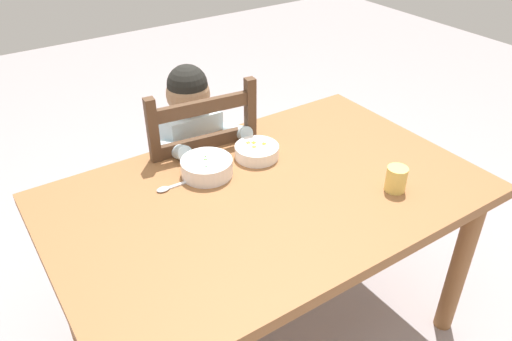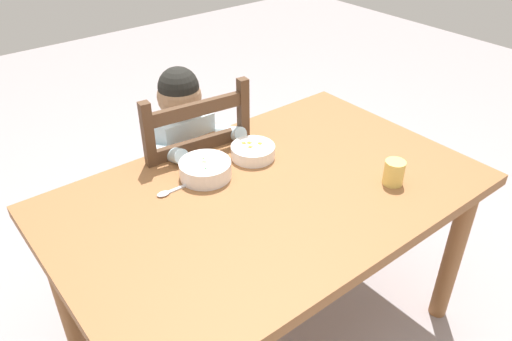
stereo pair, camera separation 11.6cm
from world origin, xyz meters
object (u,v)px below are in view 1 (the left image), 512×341
(dining_chair, at_px, (196,182))
(bowl_of_peas, at_px, (207,167))
(dining_table, at_px, (267,213))
(child_figure, at_px, (195,145))
(drinking_cup, at_px, (396,179))
(spoon, at_px, (169,188))
(bowl_of_carrots, at_px, (257,151))

(dining_chair, distance_m, bowl_of_peas, 0.42)
(dining_table, bearing_deg, bowl_of_peas, 120.86)
(dining_table, height_order, dining_chair, dining_chair)
(child_figure, distance_m, drinking_cup, 0.81)
(dining_chair, bearing_deg, spoon, -128.91)
(dining_table, height_order, child_figure, child_figure)
(dining_chair, relative_size, child_figure, 0.97)
(child_figure, xyz_separation_m, bowl_of_carrots, (0.10, -0.29, 0.08))
(bowl_of_peas, relative_size, spoon, 1.30)
(child_figure, bearing_deg, dining_chair, 127.18)
(dining_table, relative_size, bowl_of_peas, 7.93)
(dining_table, distance_m, drinking_cup, 0.44)
(spoon, xyz_separation_m, drinking_cup, (0.62, -0.42, 0.04))
(bowl_of_peas, height_order, drinking_cup, drinking_cup)
(dining_table, relative_size, child_figure, 1.45)
(dining_chair, height_order, spoon, dining_chair)
(bowl_of_carrots, bearing_deg, child_figure, 109.52)
(child_figure, bearing_deg, drinking_cup, -63.00)
(dining_table, bearing_deg, drinking_cup, -33.02)
(bowl_of_carrots, bearing_deg, dining_chair, 110.06)
(dining_chair, distance_m, bowl_of_carrots, 0.41)
(child_figure, xyz_separation_m, bowl_of_peas, (-0.10, -0.29, 0.09))
(child_figure, height_order, bowl_of_peas, child_figure)
(dining_table, bearing_deg, bowl_of_carrots, 65.82)
(dining_table, bearing_deg, dining_chair, 92.38)
(spoon, bearing_deg, dining_chair, 51.09)
(dining_chair, distance_m, spoon, 0.46)
(spoon, bearing_deg, bowl_of_peas, 1.92)
(drinking_cup, bearing_deg, dining_table, 146.98)
(bowl_of_peas, xyz_separation_m, drinking_cup, (0.47, -0.43, 0.01))
(bowl_of_peas, bearing_deg, drinking_cup, -42.23)
(dining_table, xyz_separation_m, drinking_cup, (0.35, -0.23, 0.14))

